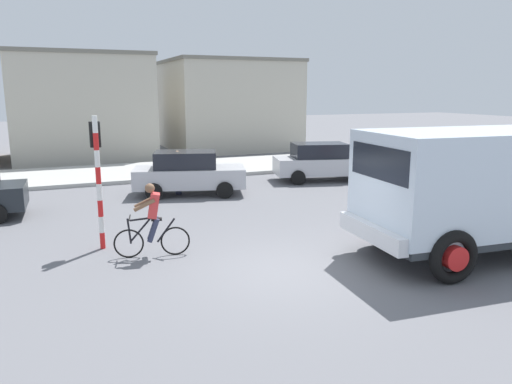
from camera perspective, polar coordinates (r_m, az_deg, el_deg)
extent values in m
plane|color=slate|center=(10.57, 3.68, -9.08)|extent=(120.00, 120.00, 0.00)
cube|color=#ADADA8|center=(23.39, -11.57, 2.46)|extent=(80.00, 5.00, 0.16)
cube|color=silver|center=(12.10, 24.53, 1.37)|extent=(5.39, 2.92, 2.20)
cube|color=#2D3338|center=(12.34, 24.07, -4.02)|extent=(5.28, 2.86, 0.16)
cube|color=silver|center=(10.70, 13.30, -4.61)|extent=(0.43, 2.39, 0.36)
cube|color=black|center=(10.47, 14.38, 3.36)|extent=(0.29, 2.13, 0.70)
torus|color=black|center=(10.41, 22.09, -7.08)|extent=(1.12, 0.33, 1.10)
cylinder|color=red|center=(10.41, 22.09, -7.08)|extent=(0.52, 0.34, 0.50)
torus|color=black|center=(12.37, 14.49, -3.65)|extent=(1.12, 0.33, 1.10)
cylinder|color=red|center=(12.37, 14.49, -3.65)|extent=(0.52, 0.34, 0.50)
torus|color=black|center=(14.34, 25.45, -2.34)|extent=(1.12, 0.33, 1.10)
cylinder|color=red|center=(14.34, 25.45, -2.34)|extent=(0.52, 0.34, 0.50)
torus|color=black|center=(11.55, -14.65, -5.85)|extent=(0.67, 0.18, 0.68)
torus|color=black|center=(11.52, -9.41, -5.66)|extent=(0.67, 0.18, 0.68)
cylinder|color=black|center=(11.37, -13.05, -3.08)|extent=(0.60, 0.16, 0.09)
cylinder|color=black|center=(11.44, -13.29, -4.28)|extent=(0.51, 0.14, 0.57)
cylinder|color=black|center=(11.44, -10.47, -4.41)|extent=(0.44, 0.13, 0.57)
cylinder|color=black|center=(11.46, -14.60, -4.44)|extent=(0.10, 0.06, 0.59)
cylinder|color=black|center=(11.38, -14.56, -2.92)|extent=(0.13, 0.50, 0.03)
cube|color=black|center=(11.37, -11.55, -3.14)|extent=(0.26, 0.17, 0.06)
cube|color=#D13838|center=(11.30, -11.87, -1.53)|extent=(0.35, 0.37, 0.59)
sphere|color=brown|center=(11.21, -12.31, 0.44)|extent=(0.22, 0.22, 0.22)
cylinder|color=#2D334C|center=(11.34, -11.90, -4.41)|extent=(0.32, 0.18, 0.57)
cylinder|color=brown|center=(11.13, -12.91, -1.51)|extent=(0.50, 0.19, 0.29)
cylinder|color=#2D334C|center=(11.53, -11.90, -4.14)|extent=(0.32, 0.18, 0.57)
cylinder|color=brown|center=(11.45, -12.87, -1.15)|extent=(0.50, 0.19, 0.29)
cylinder|color=red|center=(12.45, -17.50, -5.42)|extent=(0.12, 0.12, 0.40)
cylinder|color=white|center=(12.34, -17.61, -3.64)|extent=(0.12, 0.12, 0.40)
cylinder|color=red|center=(12.24, -17.73, -1.83)|extent=(0.12, 0.12, 0.40)
cylinder|color=white|center=(12.16, -17.84, 0.00)|extent=(0.12, 0.12, 0.40)
cylinder|color=red|center=(12.09, -17.96, 1.86)|extent=(0.12, 0.12, 0.40)
cylinder|color=white|center=(12.03, -18.08, 3.73)|extent=(0.12, 0.12, 0.40)
cylinder|color=red|center=(11.98, -18.20, 5.63)|extent=(0.12, 0.12, 0.40)
cylinder|color=white|center=(11.95, -18.32, 7.53)|extent=(0.12, 0.12, 0.40)
cube|color=black|center=(12.15, -18.32, 6.41)|extent=(0.24, 0.20, 0.60)
sphere|color=red|center=(12.27, -18.37, 6.45)|extent=(0.14, 0.14, 0.14)
cube|color=#B7B7BC|center=(20.93, 7.74, 3.10)|extent=(4.30, 2.65, 0.70)
cube|color=black|center=(20.81, 7.39, 4.86)|extent=(2.49, 1.95, 0.60)
cylinder|color=black|center=(22.15, 10.21, 2.58)|extent=(0.63, 0.33, 0.60)
cylinder|color=black|center=(20.57, 11.69, 1.82)|extent=(0.63, 0.33, 0.60)
cylinder|color=black|center=(21.51, 3.92, 2.46)|extent=(0.63, 0.33, 0.60)
cylinder|color=black|center=(19.87, 4.94, 1.68)|extent=(0.63, 0.33, 0.60)
cylinder|color=black|center=(17.46, -27.44, -1.01)|extent=(0.61, 0.20, 0.60)
cube|color=#B7B7BC|center=(18.10, -7.74, 1.75)|extent=(4.32, 2.75, 0.70)
cube|color=black|center=(18.01, -8.28, 3.78)|extent=(2.52, 2.00, 0.60)
cylinder|color=black|center=(19.01, -3.93, 1.24)|extent=(0.63, 0.34, 0.60)
cylinder|color=black|center=(17.35, -3.67, 0.22)|extent=(0.63, 0.34, 0.60)
cylinder|color=black|center=(19.07, -11.39, 1.06)|extent=(0.63, 0.34, 0.60)
cylinder|color=black|center=(17.41, -11.85, 0.04)|extent=(0.63, 0.34, 0.60)
cylinder|color=#2D334C|center=(18.22, -9.08, 1.06)|extent=(0.22, 0.22, 0.85)
cube|color=#3351A8|center=(18.11, -9.15, 3.25)|extent=(0.34, 0.22, 0.56)
sphere|color=#9E7051|center=(18.06, -9.19, 4.48)|extent=(0.20, 0.20, 0.20)
cube|color=#B2AD9E|center=(29.70, -19.66, 9.21)|extent=(7.26, 6.78, 5.59)
cube|color=slate|center=(29.75, -20.05, 14.77)|extent=(7.41, 6.91, 0.20)
cube|color=#B2AD9E|center=(32.77, -3.30, 9.97)|extent=(7.74, 7.44, 5.51)
cube|color=slate|center=(32.81, -3.36, 14.95)|extent=(7.89, 7.59, 0.20)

